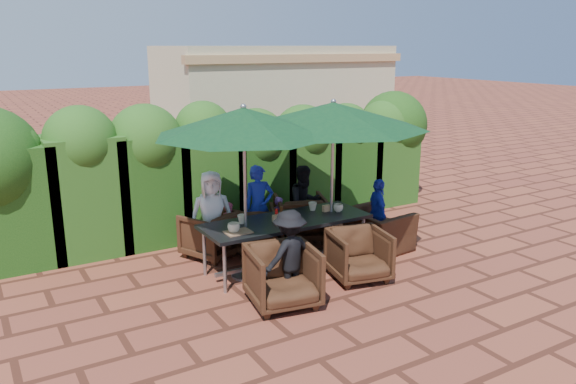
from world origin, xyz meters
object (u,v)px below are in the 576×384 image
dining_table (286,224)px  chair_far_left (212,232)px  chair_far_mid (251,226)px  umbrella_right (333,116)px  chair_near_left (283,273)px  chair_near_right (359,253)px  chair_end_right (378,223)px  chair_far_right (300,216)px  umbrella_left (244,122)px

dining_table → chair_far_left: 1.29m
dining_table → chair_far_mid: (-0.09, 0.97, -0.29)m
umbrella_right → chair_near_left: bearing=-144.6°
dining_table → chair_near_right: bearing=-52.7°
chair_near_right → chair_far_mid: bearing=124.6°
dining_table → chair_end_right: bearing=-1.8°
chair_far_left → chair_near_left: chair_near_left is taller
chair_far_mid → chair_end_right: chair_end_right is taller
chair_far_mid → chair_end_right: bearing=174.1°
chair_far_mid → dining_table: bearing=119.3°
chair_far_right → chair_near_right: size_ratio=1.08×
chair_far_left → chair_far_right: (1.60, -0.04, 0.03)m
chair_far_right → chair_near_left: size_ratio=0.99×
umbrella_left → chair_far_left: 2.07m
umbrella_left → chair_far_right: umbrella_left is taller
umbrella_left → chair_far_mid: size_ratio=3.15×
chair_near_right → chair_end_right: (1.01, 0.83, 0.04)m
dining_table → chair_near_left: (-0.66, -1.04, -0.25)m
umbrella_right → chair_near_left: (-1.46, -1.04, -1.79)m
chair_far_left → chair_near_left: bearing=67.8°
chair_far_mid → chair_near_left: 2.09m
dining_table → umbrella_right: umbrella_right is taller
umbrella_left → umbrella_right: bearing=-0.8°
umbrella_right → chair_far_mid: bearing=132.4°
umbrella_right → chair_near_right: umbrella_right is taller
umbrella_left → chair_end_right: (2.33, -0.07, -1.78)m
chair_far_right → chair_far_left: bearing=19.5°
chair_near_left → chair_end_right: bearing=32.8°
chair_far_left → chair_far_right: 1.60m
umbrella_left → chair_end_right: umbrella_left is taller
chair_near_left → chair_end_right: 2.54m
dining_table → chair_far_right: (0.84, 0.96, -0.25)m
chair_near_right → dining_table: bearing=139.6°
umbrella_left → chair_far_mid: 2.13m
dining_table → chair_far_left: chair_far_left is taller
chair_far_right → chair_end_right: (0.84, -1.01, 0.01)m
umbrella_right → chair_end_right: bearing=-3.3°
umbrella_right → chair_end_right: umbrella_right is taller
umbrella_right → dining_table: bearing=179.9°
dining_table → chair_far_right: chair_far_right is taller
chair_end_right → chair_far_left: bearing=60.9°
dining_table → umbrella_right: (0.80, -0.00, 1.54)m
umbrella_left → dining_table: bearing=-1.8°
chair_end_right → chair_near_right: bearing=123.6°
umbrella_left → chair_far_left: umbrella_left is taller
chair_far_mid → chair_near_right: size_ratio=1.00×
umbrella_right → chair_far_mid: umbrella_right is taller
chair_near_right → chair_far_left: bearing=139.5°
chair_near_right → chair_far_right: bearing=97.0°
chair_far_left → chair_end_right: (2.44, -1.06, 0.03)m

